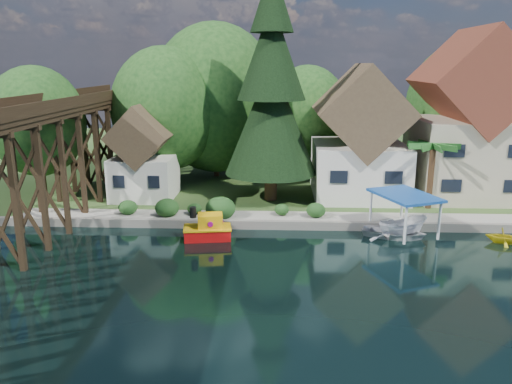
% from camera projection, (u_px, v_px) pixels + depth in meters
% --- Properties ---
extents(ground, '(140.00, 140.00, 0.00)m').
position_uv_depth(ground, '(274.00, 275.00, 27.94)').
color(ground, black).
rests_on(ground, ground).
extents(bank, '(140.00, 52.00, 0.50)m').
position_uv_depth(bank, '(276.00, 159.00, 60.76)').
color(bank, '#2A481C').
rests_on(bank, ground).
extents(seawall, '(60.00, 0.40, 0.62)m').
position_uv_depth(seawall, '(331.00, 226.00, 35.42)').
color(seawall, slate).
rests_on(seawall, ground).
extents(promenade, '(50.00, 2.60, 0.06)m').
position_uv_depth(promenade, '(357.00, 218.00, 36.54)').
color(promenade, gray).
rests_on(promenade, bank).
extents(trestle_bridge, '(4.12, 44.18, 9.30)m').
position_uv_depth(trestle_bridge, '(28.00, 161.00, 32.29)').
color(trestle_bridge, black).
rests_on(trestle_bridge, ground).
extents(house_left, '(7.64, 8.64, 11.02)m').
position_uv_depth(house_left, '(359.00, 142.00, 41.82)').
color(house_left, white).
rests_on(house_left, bank).
extents(house_center, '(8.65, 9.18, 13.89)m').
position_uv_depth(house_center, '(468.00, 126.00, 41.60)').
color(house_center, '#BAB091').
rests_on(house_center, bank).
extents(shed, '(5.09, 5.40, 7.85)m').
position_uv_depth(shed, '(144.00, 158.00, 41.48)').
color(shed, white).
rests_on(shed, bank).
extents(bg_trees, '(49.90, 13.30, 10.57)m').
position_uv_depth(bg_trees, '(287.00, 110.00, 46.63)').
color(bg_trees, '#382314').
rests_on(bg_trees, bank).
extents(shrubs, '(15.76, 2.47, 1.70)m').
position_uv_depth(shrubs, '(213.00, 207.00, 36.78)').
color(shrubs, '#183B15').
rests_on(shrubs, bank).
extents(conifer, '(7.47, 7.47, 18.39)m').
position_uv_depth(conifer, '(271.00, 91.00, 39.35)').
color(conifer, '#382314').
rests_on(conifer, bank).
extents(palm_tree, '(4.47, 4.47, 5.46)m').
position_uv_depth(palm_tree, '(433.00, 148.00, 37.93)').
color(palm_tree, '#382314').
rests_on(palm_tree, bank).
extents(tugboat, '(3.39, 2.18, 2.31)m').
position_uv_depth(tugboat, '(208.00, 229.00, 33.52)').
color(tugboat, red).
rests_on(tugboat, ground).
extents(boat_white_a, '(4.93, 4.11, 0.88)m').
position_uv_depth(boat_white_a, '(394.00, 231.00, 33.90)').
color(boat_white_a, silver).
rests_on(boat_white_a, ground).
extents(boat_canopy, '(4.69, 5.50, 2.99)m').
position_uv_depth(boat_canopy, '(403.00, 218.00, 33.90)').
color(boat_canopy, white).
rests_on(boat_canopy, ground).
extents(boat_yellow, '(2.67, 2.48, 1.16)m').
position_uv_depth(boat_yellow, '(504.00, 235.00, 32.75)').
color(boat_yellow, gold).
rests_on(boat_yellow, ground).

